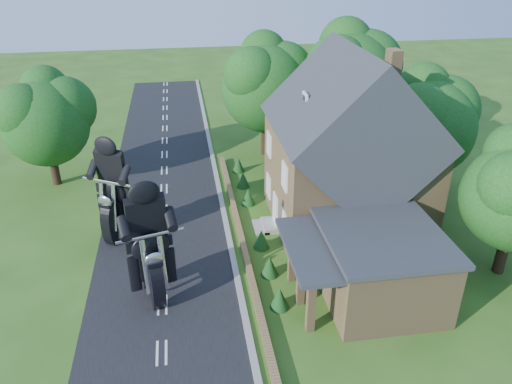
{
  "coord_description": "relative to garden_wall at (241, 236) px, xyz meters",
  "views": [
    {
      "loc": [
        1.45,
        -18.49,
        15.14
      ],
      "look_at": [
        5.2,
        5.22,
        2.8
      ],
      "focal_mm": 35.0,
      "sensor_mm": 36.0,
      "label": 1
    }
  ],
  "objects": [
    {
      "name": "shrub_d",
      "position": [
        1.0,
        4.0,
        0.35
      ],
      "size": [
        0.9,
        0.9,
        1.1
      ],
      "primitive_type": "cone",
      "color": "#123914",
      "rests_on": "ground"
    },
    {
      "name": "shrub_c",
      "position": [
        1.0,
        -1.0,
        0.35
      ],
      "size": [
        0.9,
        0.9,
        1.1
      ],
      "primitive_type": "cone",
      "color": "#123914",
      "rests_on": "ground"
    },
    {
      "name": "shrub_b",
      "position": [
        1.0,
        -3.5,
        0.35
      ],
      "size": [
        0.9,
        0.9,
        1.1
      ],
      "primitive_type": "cone",
      "color": "#123914",
      "rests_on": "ground"
    },
    {
      "name": "tree_behind_left",
      "position": [
        3.86,
        12.13,
        5.53
      ],
      "size": [
        6.94,
        6.4,
        9.16
      ],
      "color": "black",
      "rests_on": "ground"
    },
    {
      "name": "shrub_e",
      "position": [
        1.0,
        6.5,
        0.35
      ],
      "size": [
        0.9,
        0.9,
        1.1
      ],
      "primitive_type": "cone",
      "color": "#123914",
      "rests_on": "ground"
    },
    {
      "name": "tree_far_road",
      "position": [
        -11.16,
        9.11,
        4.64
      ],
      "size": [
        6.08,
        5.6,
        7.84
      ],
      "color": "black",
      "rests_on": "ground"
    },
    {
      "name": "annex",
      "position": [
        5.57,
        -5.8,
        1.57
      ],
      "size": [
        7.05,
        5.94,
        3.44
      ],
      "color": "olive",
      "rests_on": "ground"
    },
    {
      "name": "kerb",
      "position": [
        -0.65,
        -5.0,
        -0.14
      ],
      "size": [
        0.3,
        80.0,
        0.12
      ],
      "primitive_type": "cube",
      "color": "gray",
      "rests_on": "ground"
    },
    {
      "name": "tree_behind_house",
      "position": [
        9.88,
        11.14,
        6.03
      ],
      "size": [
        7.81,
        7.2,
        10.08
      ],
      "color": "black",
      "rests_on": "ground"
    },
    {
      "name": "shrub_a",
      "position": [
        1.0,
        -6.0,
        0.35
      ],
      "size": [
        0.9,
        0.9,
        1.1
      ],
      "primitive_type": "cone",
      "color": "#123914",
      "rests_on": "ground"
    },
    {
      "name": "motorcycle_lead",
      "position": [
        -4.64,
        -4.39,
        0.73
      ],
      "size": [
        1.0,
        2.05,
        1.85
      ],
      "primitive_type": null,
      "rotation": [
        0.0,
        0.0,
        3.4
      ],
      "color": "black",
      "rests_on": "ground"
    },
    {
      "name": "motorcycle_follow",
      "position": [
        -6.65,
        1.3,
        0.72
      ],
      "size": [
        1.39,
        1.96,
        1.83
      ],
      "primitive_type": null,
      "rotation": [
        0.0,
        0.0,
        2.63
      ],
      "color": "black",
      "rests_on": "ground"
    },
    {
      "name": "ground",
      "position": [
        -4.3,
        -5.0,
        -0.2
      ],
      "size": [
        120.0,
        120.0,
        0.0
      ],
      "primitive_type": "plane",
      "color": "#2D5517",
      "rests_on": "ground"
    },
    {
      "name": "tree_house_right",
      "position": [
        12.35,
        3.62,
        4.99
      ],
      "size": [
        6.51,
        6.0,
        8.4
      ],
      "color": "black",
      "rests_on": "ground"
    },
    {
      "name": "garden_wall",
      "position": [
        0.0,
        0.0,
        0.0
      ],
      "size": [
        0.3,
        22.0,
        0.4
      ],
      "primitive_type": "cube",
      "color": "olive",
      "rests_on": "ground"
    },
    {
      "name": "house",
      "position": [
        6.19,
        1.0,
        4.14
      ],
      "size": [
        9.54,
        8.64,
        10.24
      ],
      "color": "olive",
      "rests_on": "ground"
    },
    {
      "name": "shrub_f",
      "position": [
        1.0,
        9.0,
        0.35
      ],
      "size": [
        0.9,
        0.9,
        1.1
      ],
      "primitive_type": "cone",
      "color": "#123914",
      "rests_on": "ground"
    },
    {
      "name": "road",
      "position": [
        -4.3,
        -5.0,
        -0.19
      ],
      "size": [
        7.0,
        80.0,
        0.02
      ],
      "primitive_type": "cube",
      "color": "black",
      "rests_on": "ground"
    }
  ]
}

